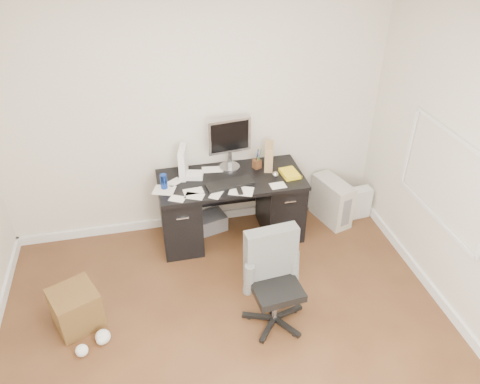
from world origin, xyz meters
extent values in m
plane|color=#472816|center=(0.00, 0.00, 0.00)|extent=(4.00, 4.00, 0.00)
cube|color=silver|center=(0.00, 2.00, 1.35)|extent=(4.00, 0.02, 2.70)
cube|color=white|center=(0.00, 0.00, 2.70)|extent=(4.00, 4.00, 0.02)
cube|color=white|center=(0.00, 1.99, 0.05)|extent=(4.00, 0.03, 0.10)
cube|color=white|center=(1.99, 0.00, 0.05)|extent=(0.03, 4.00, 0.10)
cube|color=black|center=(0.30, 1.65, 0.73)|extent=(1.50, 0.70, 0.04)
cube|color=black|center=(-0.25, 1.65, 0.35)|extent=(0.40, 0.60, 0.71)
cube|color=black|center=(0.85, 1.65, 0.35)|extent=(0.40, 0.60, 0.71)
cube|color=black|center=(0.30, 1.98, 0.45)|extent=(0.70, 0.03, 0.51)
cube|color=black|center=(0.26, 1.52, 0.76)|extent=(0.50, 0.24, 0.03)
sphere|color=#AFAFB4|center=(0.75, 1.57, 0.78)|extent=(0.08, 0.08, 0.07)
cylinder|color=#153396|center=(-0.39, 1.61, 0.83)|extent=(0.08, 0.08, 0.16)
cube|color=white|center=(-0.16, 1.81, 0.91)|extent=(0.18, 0.29, 0.32)
cube|color=#8F6745|center=(0.74, 1.77, 0.89)|extent=(0.18, 0.26, 0.27)
cube|color=yellow|center=(0.91, 1.58, 0.77)|extent=(0.20, 0.24, 0.04)
cube|color=#A9A699|center=(1.48, 1.69, 0.26)|extent=(0.36, 0.56, 0.51)
cube|color=silver|center=(1.81, 1.69, 0.19)|extent=(0.29, 0.22, 0.37)
cube|color=#4F3317|center=(-1.28, 0.73, 0.19)|extent=(0.49, 0.49, 0.37)
cube|color=slate|center=(0.10, 1.82, 0.09)|extent=(0.36, 0.32, 0.18)
camera|label=1|loc=(-0.51, -2.36, 3.29)|focal=35.00mm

